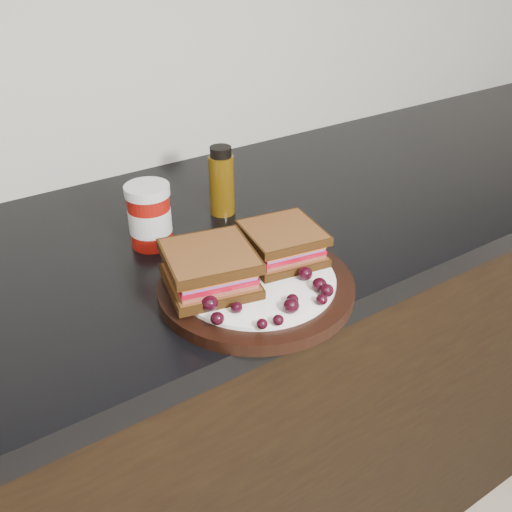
{
  "coord_description": "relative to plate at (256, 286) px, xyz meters",
  "views": [
    {
      "loc": [
        -0.13,
        0.94,
        1.37
      ],
      "look_at": [
        0.24,
        1.5,
        0.96
      ],
      "focal_mm": 40.0,
      "sensor_mm": 36.0,
      "label": 1
    }
  ],
  "objects": [
    {
      "name": "grape_9",
      "position": [
        0.06,
        -0.04,
        0.02
      ],
      "size": [
        0.02,
        0.02,
        0.02
      ],
      "primitive_type": "ellipsoid",
      "color": "black",
      "rests_on": "plate"
    },
    {
      "name": "grape_15",
      "position": [
        -0.05,
        0.04,
        0.02
      ],
      "size": [
        0.02,
        0.02,
        0.02
      ],
      "primitive_type": "ellipsoid",
      "color": "black",
      "rests_on": "plate"
    },
    {
      "name": "grape_13",
      "position": [
        0.07,
        0.05,
        0.02
      ],
      "size": [
        0.02,
        0.02,
        0.01
      ],
      "primitive_type": "ellipsoid",
      "color": "black",
      "rests_on": "plate"
    },
    {
      "name": "grape_17",
      "position": [
        -0.08,
        0.01,
        0.02
      ],
      "size": [
        0.02,
        0.02,
        0.02
      ],
      "primitive_type": "ellipsoid",
      "color": "black",
      "rests_on": "plate"
    },
    {
      "name": "grape_6",
      "position": [
        0.04,
        -0.1,
        0.02
      ],
      "size": [
        0.02,
        0.02,
        0.01
      ],
      "primitive_type": "ellipsoid",
      "color": "black",
      "rests_on": "plate"
    },
    {
      "name": "plate",
      "position": [
        0.0,
        0.0,
        0.0
      ],
      "size": [
        0.28,
        0.28,
        0.02
      ],
      "primitive_type": "cylinder",
      "color": "black",
      "rests_on": "countertop"
    },
    {
      "name": "grape_19",
      "position": [
        -0.05,
        0.06,
        0.02
      ],
      "size": [
        0.02,
        0.02,
        0.02
      ],
      "primitive_type": "ellipsoid",
      "color": "black",
      "rests_on": "plate"
    },
    {
      "name": "grape_18",
      "position": [
        -0.09,
        -0.03,
        0.03
      ],
      "size": [
        0.02,
        0.02,
        0.02
      ],
      "primitive_type": "ellipsoid",
      "color": "black",
      "rests_on": "plate"
    },
    {
      "name": "grape_1",
      "position": [
        -0.07,
        -0.05,
        0.02
      ],
      "size": [
        0.02,
        0.02,
        0.01
      ],
      "primitive_type": "ellipsoid",
      "color": "black",
      "rests_on": "plate"
    },
    {
      "name": "grape_4",
      "position": [
        -0.01,
        -0.09,
        0.02
      ],
      "size": [
        0.02,
        0.02,
        0.02
      ],
      "primitive_type": "ellipsoid",
      "color": "black",
      "rests_on": "plate"
    },
    {
      "name": "grape_0",
      "position": [
        -0.1,
        -0.06,
        0.02
      ],
      "size": [
        0.02,
        0.02,
        0.02
      ],
      "primitive_type": "ellipsoid",
      "color": "black",
      "rests_on": "plate"
    },
    {
      "name": "grape_21",
      "position": [
        -0.05,
        0.0,
        0.02
      ],
      "size": [
        0.02,
        0.02,
        0.02
      ],
      "primitive_type": "ellipsoid",
      "color": "black",
      "rests_on": "plate"
    },
    {
      "name": "grape_16",
      "position": [
        -0.09,
        0.03,
        0.02
      ],
      "size": [
        0.02,
        0.02,
        0.01
      ],
      "primitive_type": "ellipsoid",
      "color": "black",
      "rests_on": "plate"
    },
    {
      "name": "grape_3",
      "position": [
        -0.04,
        -0.1,
        0.02
      ],
      "size": [
        0.01,
        0.01,
        0.01
      ],
      "primitive_type": "ellipsoid",
      "color": "black",
      "rests_on": "plate"
    },
    {
      "name": "base_cabinets",
      "position": [
        -0.24,
        0.2,
        -0.48
      ],
      "size": [
        3.96,
        0.58,
        0.86
      ],
      "primitive_type": "cube",
      "color": "black",
      "rests_on": "ground_plane"
    },
    {
      "name": "sandwich_left",
      "position": [
        -0.06,
        0.02,
        0.04
      ],
      "size": [
        0.14,
        0.14,
        0.05
      ],
      "primitive_type": null,
      "rotation": [
        0.0,
        0.0,
        -0.23
      ],
      "color": "brown",
      "rests_on": "plate"
    },
    {
      "name": "condiment_jar",
      "position": [
        -0.07,
        0.21,
        0.04
      ],
      "size": [
        0.08,
        0.08,
        0.1
      ],
      "primitive_type": "cylinder",
      "rotation": [
        0.0,
        0.0,
        -0.21
      ],
      "color": "maroon",
      "rests_on": "countertop"
    },
    {
      "name": "grape_12",
      "position": [
        0.08,
        0.02,
        0.02
      ],
      "size": [
        0.02,
        0.02,
        0.02
      ],
      "primitive_type": "ellipsoid",
      "color": "black",
      "rests_on": "plate"
    },
    {
      "name": "countertop",
      "position": [
        -0.24,
        0.2,
        -0.03
      ],
      "size": [
        3.98,
        0.6,
        0.04
      ],
      "primitive_type": "cube",
      "color": "black",
      "rests_on": "base_cabinets"
    },
    {
      "name": "grape_11",
      "position": [
        0.08,
        -0.0,
        0.02
      ],
      "size": [
        0.02,
        0.02,
        0.01
      ],
      "primitive_type": "ellipsoid",
      "color": "black",
      "rests_on": "plate"
    },
    {
      "name": "grape_2",
      "position": [
        -0.06,
        -0.1,
        0.02
      ],
      "size": [
        0.01,
        0.01,
        0.01
      ],
      "primitive_type": "ellipsoid",
      "color": "black",
      "rests_on": "plate"
    },
    {
      "name": "grape_5",
      "position": [
        0.0,
        -0.08,
        0.02
      ],
      "size": [
        0.02,
        0.02,
        0.02
      ],
      "primitive_type": "ellipsoid",
      "color": "black",
      "rests_on": "plate"
    },
    {
      "name": "grape_8",
      "position": [
        0.05,
        -0.07,
        0.02
      ],
      "size": [
        0.02,
        0.02,
        0.02
      ],
      "primitive_type": "ellipsoid",
      "color": "black",
      "rests_on": "plate"
    },
    {
      "name": "grape_20",
      "position": [
        -0.05,
        0.02,
        0.02
      ],
      "size": [
        0.02,
        0.02,
        0.02
      ],
      "primitive_type": "ellipsoid",
      "color": "black",
      "rests_on": "plate"
    },
    {
      "name": "sandwich_right",
      "position": [
        0.06,
        0.02,
        0.04
      ],
      "size": [
        0.12,
        0.12,
        0.05
      ],
      "primitive_type": null,
      "rotation": [
        0.0,
        0.0,
        -0.16
      ],
      "color": "brown",
      "rests_on": "plate"
    },
    {
      "name": "grape_7",
      "position": [
        0.05,
        -0.09,
        0.02
      ],
      "size": [
        0.02,
        0.02,
        0.02
      ],
      "primitive_type": "ellipsoid",
      "color": "black",
      "rests_on": "plate"
    },
    {
      "name": "oil_bottle",
      "position": [
        0.09,
        0.24,
        0.05
      ],
      "size": [
        0.06,
        0.06,
        0.12
      ],
      "primitive_type": "cylinder",
      "rotation": [
        0.0,
        0.0,
        -0.36
      ],
      "color": "#523808",
      "rests_on": "countertop"
    },
    {
      "name": "grape_14",
      "position": [
        -0.05,
        0.06,
        0.02
      ],
      "size": [
        0.01,
        0.01,
        0.01
      ],
      "primitive_type": "ellipsoid",
      "color": "black",
      "rests_on": "plate"
    },
    {
      "name": "grape_10",
      "position": [
        0.08,
        -0.01,
        0.02
      ],
      "size": [
        0.02,
        0.02,
        0.02
      ],
      "primitive_type": "ellipsoid",
      "color": "black",
      "rests_on": "plate"
    }
  ]
}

